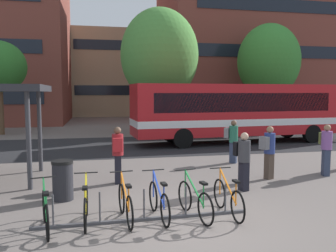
{
  "coord_description": "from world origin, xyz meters",
  "views": [
    {
      "loc": [
        -1.81,
        -6.97,
        2.76
      ],
      "look_at": [
        0.63,
        5.06,
        1.58
      ],
      "focal_mm": 37.12,
      "sensor_mm": 36.0,
      "label": 1
    }
  ],
  "objects_px": {
    "city_bus": "(242,110)",
    "parked_bicycle_orange_5": "(228,198)",
    "parked_bicycle_green_0": "(46,212)",
    "commuter_grey_pack_3": "(269,149)",
    "commuter_olive_pack_2": "(326,146)",
    "commuter_grey_pack_4": "(233,138)",
    "parked_bicycle_blue_3": "(159,202)",
    "commuter_red_pack_5": "(118,151)",
    "street_tree_1": "(269,61)",
    "parked_bicycle_orange_2": "(125,204)",
    "street_tree_0": "(160,55)",
    "commuter_black_pack_0": "(243,157)",
    "trash_bin": "(63,180)",
    "parked_bicycle_green_4": "(195,201)",
    "parked_bicycle_yellow_1": "(86,206)"
  },
  "relations": [
    {
      "from": "street_tree_1",
      "to": "parked_bicycle_blue_3",
      "type": "bearing_deg",
      "value": -123.29
    },
    {
      "from": "parked_bicycle_blue_3",
      "to": "commuter_olive_pack_2",
      "type": "height_order",
      "value": "commuter_olive_pack_2"
    },
    {
      "from": "commuter_black_pack_0",
      "to": "commuter_red_pack_5",
      "type": "height_order",
      "value": "commuter_red_pack_5"
    },
    {
      "from": "parked_bicycle_orange_2",
      "to": "commuter_grey_pack_4",
      "type": "height_order",
      "value": "commuter_grey_pack_4"
    },
    {
      "from": "parked_bicycle_yellow_1",
      "to": "commuter_black_pack_0",
      "type": "xyz_separation_m",
      "value": [
        4.28,
        1.71,
        0.57
      ]
    },
    {
      "from": "trash_bin",
      "to": "parked_bicycle_blue_3",
      "type": "bearing_deg",
      "value": -39.7
    },
    {
      "from": "parked_bicycle_green_4",
      "to": "commuter_grey_pack_4",
      "type": "height_order",
      "value": "commuter_grey_pack_4"
    },
    {
      "from": "parked_bicycle_orange_2",
      "to": "parked_bicycle_orange_5",
      "type": "distance_m",
      "value": 2.3
    },
    {
      "from": "parked_bicycle_green_0",
      "to": "trash_bin",
      "type": "height_order",
      "value": "trash_bin"
    },
    {
      "from": "city_bus",
      "to": "parked_bicycle_orange_2",
      "type": "relative_size",
      "value": 7.06
    },
    {
      "from": "parked_bicycle_orange_2",
      "to": "street_tree_1",
      "type": "bearing_deg",
      "value": -40.09
    },
    {
      "from": "commuter_olive_pack_2",
      "to": "commuter_grey_pack_3",
      "type": "xyz_separation_m",
      "value": [
        -2.11,
        -0.08,
        -0.01
      ]
    },
    {
      "from": "city_bus",
      "to": "commuter_black_pack_0",
      "type": "relative_size",
      "value": 7.35
    },
    {
      "from": "commuter_grey_pack_3",
      "to": "street_tree_0",
      "type": "relative_size",
      "value": 0.2
    },
    {
      "from": "commuter_red_pack_5",
      "to": "street_tree_1",
      "type": "relative_size",
      "value": 0.21
    },
    {
      "from": "parked_bicycle_green_0",
      "to": "commuter_grey_pack_3",
      "type": "relative_size",
      "value": 1.0
    },
    {
      "from": "parked_bicycle_orange_2",
      "to": "parked_bicycle_green_4",
      "type": "bearing_deg",
      "value": -98.82
    },
    {
      "from": "parked_bicycle_green_4",
      "to": "commuter_grey_pack_4",
      "type": "xyz_separation_m",
      "value": [
        3.11,
        5.52,
        0.58
      ]
    },
    {
      "from": "city_bus",
      "to": "parked_bicycle_green_0",
      "type": "distance_m",
      "value": 14.14
    },
    {
      "from": "parked_bicycle_blue_3",
      "to": "trash_bin",
      "type": "bearing_deg",
      "value": 45.42
    },
    {
      "from": "parked_bicycle_green_4",
      "to": "street_tree_1",
      "type": "distance_m",
      "value": 22.17
    },
    {
      "from": "trash_bin",
      "to": "commuter_grey_pack_4",
      "type": "bearing_deg",
      "value": 30.62
    },
    {
      "from": "city_bus",
      "to": "commuter_red_pack_5",
      "type": "distance_m",
      "value": 10.49
    },
    {
      "from": "street_tree_0",
      "to": "street_tree_1",
      "type": "bearing_deg",
      "value": 15.83
    },
    {
      "from": "commuter_olive_pack_2",
      "to": "commuter_grey_pack_4",
      "type": "distance_m",
      "value": 3.42
    },
    {
      "from": "commuter_grey_pack_3",
      "to": "trash_bin",
      "type": "distance_m",
      "value": 6.31
    },
    {
      "from": "parked_bicycle_blue_3",
      "to": "commuter_grey_pack_3",
      "type": "xyz_separation_m",
      "value": [
        4.03,
        2.76,
        0.59
      ]
    },
    {
      "from": "commuter_olive_pack_2",
      "to": "commuter_grey_pack_4",
      "type": "xyz_separation_m",
      "value": [
        -2.25,
        2.58,
        -0.02
      ]
    },
    {
      "from": "commuter_black_pack_0",
      "to": "commuter_grey_pack_4",
      "type": "bearing_deg",
      "value": 149.41
    },
    {
      "from": "commuter_grey_pack_3",
      "to": "parked_bicycle_orange_5",
      "type": "bearing_deg",
      "value": -154.09
    },
    {
      "from": "parked_bicycle_orange_2",
      "to": "trash_bin",
      "type": "bearing_deg",
      "value": 33.37
    },
    {
      "from": "parked_bicycle_green_0",
      "to": "parked_bicycle_yellow_1",
      "type": "xyz_separation_m",
      "value": [
        0.78,
        0.25,
        0.0
      ]
    },
    {
      "from": "parked_bicycle_blue_3",
      "to": "commuter_red_pack_5",
      "type": "xyz_separation_m",
      "value": [
        -0.7,
        3.15,
        0.62
      ]
    },
    {
      "from": "commuter_grey_pack_3",
      "to": "city_bus",
      "type": "bearing_deg",
      "value": 49.14
    },
    {
      "from": "city_bus",
      "to": "parked_bicycle_orange_5",
      "type": "bearing_deg",
      "value": -118.22
    },
    {
      "from": "parked_bicycle_green_4",
      "to": "parked_bicycle_orange_5",
      "type": "bearing_deg",
      "value": -99.68
    },
    {
      "from": "commuter_grey_pack_4",
      "to": "commuter_black_pack_0",
      "type": "bearing_deg",
      "value": -68.98
    },
    {
      "from": "trash_bin",
      "to": "street_tree_1",
      "type": "xyz_separation_m",
      "value": [
        14.24,
        16.54,
        4.73
      ]
    },
    {
      "from": "commuter_red_pack_5",
      "to": "trash_bin",
      "type": "relative_size",
      "value": 1.68
    },
    {
      "from": "commuter_olive_pack_2",
      "to": "street_tree_0",
      "type": "distance_m",
      "value": 13.98
    },
    {
      "from": "commuter_grey_pack_3",
      "to": "street_tree_0",
      "type": "xyz_separation_m",
      "value": [
        -1.2,
        12.98,
        4.25
      ]
    },
    {
      "from": "city_bus",
      "to": "parked_bicycle_orange_5",
      "type": "relative_size",
      "value": 7.05
    },
    {
      "from": "parked_bicycle_green_0",
      "to": "trash_bin",
      "type": "bearing_deg",
      "value": -15.01
    },
    {
      "from": "parked_bicycle_green_4",
      "to": "parked_bicycle_yellow_1",
      "type": "bearing_deg",
      "value": 76.34
    },
    {
      "from": "parked_bicycle_yellow_1",
      "to": "street_tree_0",
      "type": "height_order",
      "value": "street_tree_0"
    },
    {
      "from": "commuter_black_pack_0",
      "to": "trash_bin",
      "type": "distance_m",
      "value": 4.93
    },
    {
      "from": "parked_bicycle_orange_5",
      "to": "commuter_olive_pack_2",
      "type": "bearing_deg",
      "value": -59.27
    },
    {
      "from": "commuter_grey_pack_4",
      "to": "street_tree_0",
      "type": "height_order",
      "value": "street_tree_0"
    },
    {
      "from": "commuter_grey_pack_3",
      "to": "trash_bin",
      "type": "xyz_separation_m",
      "value": [
        -6.22,
        -0.94,
        -0.46
      ]
    },
    {
      "from": "parked_bicycle_green_4",
      "to": "city_bus",
      "type": "bearing_deg",
      "value": -38.75
    }
  ]
}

